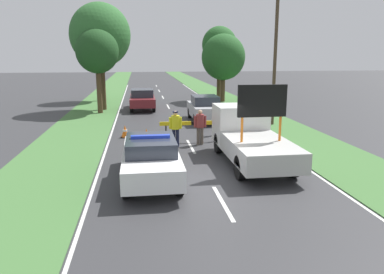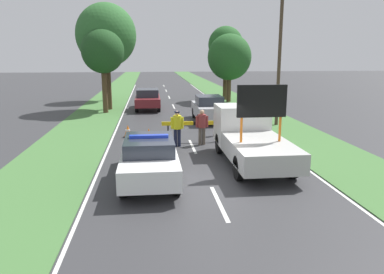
% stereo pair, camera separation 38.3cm
% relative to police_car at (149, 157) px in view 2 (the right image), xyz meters
% --- Properties ---
extents(ground_plane, '(160.00, 160.00, 0.00)m').
position_rel_police_car_xyz_m(ground_plane, '(2.00, -0.62, -0.80)').
color(ground_plane, '#333335').
extents(lane_markings, '(7.89, 58.37, 0.01)m').
position_rel_police_car_xyz_m(lane_markings, '(2.00, 11.76, -0.80)').
color(lane_markings, silver).
rests_on(lane_markings, ground).
extents(grass_verge_left, '(3.56, 120.00, 0.03)m').
position_rel_police_car_xyz_m(grass_verge_left, '(-3.78, 19.38, -0.79)').
color(grass_verge_left, '#427038').
rests_on(grass_verge_left, ground).
extents(grass_verge_right, '(3.56, 120.00, 0.03)m').
position_rel_police_car_xyz_m(grass_verge_right, '(7.77, 19.38, -0.79)').
color(grass_verge_right, '#427038').
rests_on(grass_verge_right, ground).
extents(police_car, '(1.85, 4.96, 1.61)m').
position_rel_police_car_xyz_m(police_car, '(0.00, 0.00, 0.00)').
color(police_car, white).
rests_on(police_car, ground).
extents(work_truck, '(2.15, 5.69, 3.19)m').
position_rel_police_car_xyz_m(work_truck, '(4.00, 1.86, 0.22)').
color(work_truck, white).
rests_on(work_truck, ground).
extents(road_barrier, '(3.09, 0.08, 1.03)m').
position_rel_police_car_xyz_m(road_barrier, '(2.15, 5.51, 0.05)').
color(road_barrier, black).
rests_on(road_barrier, ground).
extents(police_officer, '(0.61, 0.39, 1.69)m').
position_rel_police_car_xyz_m(police_officer, '(1.29, 4.64, 0.20)').
color(police_officer, '#191E38').
rests_on(police_officer, ground).
extents(pedestrian_civilian, '(0.60, 0.38, 1.68)m').
position_rel_police_car_xyz_m(pedestrian_civilian, '(2.49, 4.88, 0.18)').
color(pedestrian_civilian, brown).
rests_on(pedestrian_civilian, ground).
extents(traffic_cone_near_police, '(0.46, 0.46, 0.64)m').
position_rel_police_car_xyz_m(traffic_cone_near_police, '(-1.11, 6.97, -0.49)').
color(traffic_cone_near_police, black).
rests_on(traffic_cone_near_police, ground).
extents(traffic_cone_centre_front, '(0.35, 0.35, 0.50)m').
position_rel_police_car_xyz_m(traffic_cone_centre_front, '(0.75, 4.21, -0.56)').
color(traffic_cone_centre_front, black).
rests_on(traffic_cone_centre_front, ground).
extents(traffic_cone_near_truck, '(0.42, 0.42, 0.58)m').
position_rel_police_car_xyz_m(traffic_cone_near_truck, '(-0.03, 6.22, -0.52)').
color(traffic_cone_near_truck, black).
rests_on(traffic_cone_near_truck, ground).
extents(queued_car_sedan_silver, '(1.80, 4.23, 1.64)m').
position_rel_police_car_xyz_m(queued_car_sedan_silver, '(3.82, 11.22, 0.03)').
color(queued_car_sedan_silver, '#B2B2B7').
rests_on(queued_car_sedan_silver, ground).
extents(queued_car_wagon_maroon, '(1.87, 4.60, 1.60)m').
position_rel_police_car_xyz_m(queued_car_wagon_maroon, '(-0.11, 16.90, 0.03)').
color(queued_car_wagon_maroon, maroon).
rests_on(queued_car_wagon_maroon, ground).
extents(roadside_tree_near_left, '(3.85, 3.85, 5.99)m').
position_rel_police_car_xyz_m(roadside_tree_near_left, '(7.15, 20.80, 3.15)').
color(roadside_tree_near_left, '#4C3823').
rests_on(roadside_tree_near_left, ground).
extents(roadside_tree_near_right, '(3.75, 3.75, 7.06)m').
position_rel_police_car_xyz_m(roadside_tree_near_right, '(-3.75, 22.97, 4.25)').
color(roadside_tree_near_right, '#4C3823').
rests_on(roadside_tree_near_right, ground).
extents(roadside_tree_mid_left, '(4.48, 4.48, 7.97)m').
position_rel_police_car_xyz_m(roadside_tree_mid_left, '(-3.07, 17.10, 4.79)').
color(roadside_tree_mid_left, '#4C3823').
rests_on(roadside_tree_mid_left, ground).
extents(roadside_tree_mid_right, '(3.18, 3.18, 6.74)m').
position_rel_police_car_xyz_m(roadside_tree_mid_right, '(7.10, 22.32, 4.21)').
color(roadside_tree_mid_right, '#4C3823').
rests_on(roadside_tree_mid_right, ground).
extents(roadside_tree_far_left, '(3.02, 3.02, 6.04)m').
position_rel_police_car_xyz_m(roadside_tree_far_left, '(-3.18, 15.41, 3.61)').
color(roadside_tree_far_left, '#4C3823').
rests_on(roadside_tree_far_left, ground).
extents(utility_pole, '(1.20, 0.20, 8.17)m').
position_rel_police_car_xyz_m(utility_pole, '(7.69, 9.34, 3.39)').
color(utility_pole, '#473828').
rests_on(utility_pole, ground).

